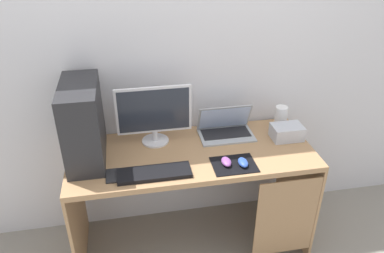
# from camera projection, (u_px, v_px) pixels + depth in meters

# --- Properties ---
(ground_plane) EXTENTS (8.00, 8.00, 0.00)m
(ground_plane) POSITION_uv_depth(u_px,v_px,m) (192.00, 240.00, 2.74)
(ground_plane) COLOR gray
(wall_back) EXTENTS (4.00, 0.05, 2.60)m
(wall_back) POSITION_uv_depth(u_px,v_px,m) (182.00, 52.00, 2.40)
(wall_back) COLOR silver
(wall_back) RESTS_ON ground_plane
(desk) EXTENTS (1.53, 0.63, 0.77)m
(desk) POSITION_uv_depth(u_px,v_px,m) (195.00, 172.00, 2.43)
(desk) COLOR #A37A51
(desk) RESTS_ON ground_plane
(pc_tower) EXTENTS (0.21, 0.46, 0.48)m
(pc_tower) POSITION_uv_depth(u_px,v_px,m) (83.00, 123.00, 2.19)
(pc_tower) COLOR #232326
(pc_tower) RESTS_ON desk
(monitor) EXTENTS (0.47, 0.17, 0.39)m
(monitor) POSITION_uv_depth(u_px,v_px,m) (154.00, 114.00, 2.36)
(monitor) COLOR silver
(monitor) RESTS_ON desk
(laptop) EXTENTS (0.36, 0.23, 0.20)m
(laptop) POSITION_uv_depth(u_px,v_px,m) (226.00, 129.00, 2.53)
(laptop) COLOR #9EA3A8
(laptop) RESTS_ON desk
(speaker) EXTENTS (0.08, 0.08, 0.15)m
(speaker) POSITION_uv_depth(u_px,v_px,m) (281.00, 117.00, 2.60)
(speaker) COLOR white
(speaker) RESTS_ON desk
(projector) EXTENTS (0.20, 0.14, 0.09)m
(projector) POSITION_uv_depth(u_px,v_px,m) (287.00, 132.00, 2.48)
(projector) COLOR #B7BCC6
(projector) RESTS_ON desk
(keyboard) EXTENTS (0.42, 0.14, 0.02)m
(keyboard) POSITION_uv_depth(u_px,v_px,m) (154.00, 173.00, 2.14)
(keyboard) COLOR black
(keyboard) RESTS_ON desk
(mousepad) EXTENTS (0.26, 0.20, 0.00)m
(mousepad) POSITION_uv_depth(u_px,v_px,m) (234.00, 165.00, 2.23)
(mousepad) COLOR black
(mousepad) RESTS_ON desk
(mouse_left) EXTENTS (0.06, 0.10, 0.03)m
(mouse_left) POSITION_uv_depth(u_px,v_px,m) (226.00, 162.00, 2.23)
(mouse_left) COLOR #8C4C99
(mouse_left) RESTS_ON mousepad
(mouse_right) EXTENTS (0.06, 0.10, 0.03)m
(mouse_right) POSITION_uv_depth(u_px,v_px,m) (243.00, 162.00, 2.22)
(mouse_right) COLOR #2D51B2
(mouse_right) RESTS_ON mousepad
(cell_phone) EXTENTS (0.07, 0.13, 0.01)m
(cell_phone) POSITION_uv_depth(u_px,v_px,m) (112.00, 176.00, 2.13)
(cell_phone) COLOR #232326
(cell_phone) RESTS_ON desk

